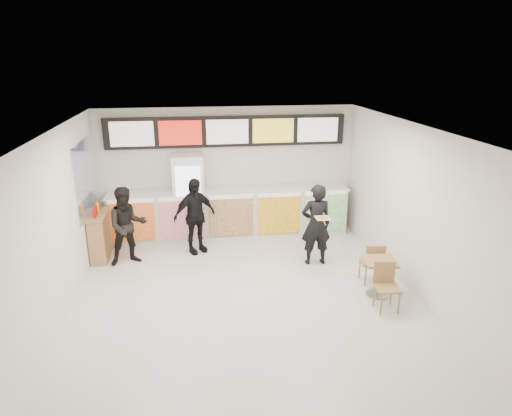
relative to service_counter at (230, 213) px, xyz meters
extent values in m
plane|color=beige|center=(0.00, -3.09, -0.57)|extent=(7.00, 7.00, 0.00)
plane|color=white|center=(0.00, -3.09, 2.43)|extent=(7.00, 7.00, 0.00)
plane|color=silver|center=(0.00, 0.41, 0.93)|extent=(6.00, 0.00, 6.00)
plane|color=silver|center=(-3.00, -3.09, 0.93)|extent=(0.00, 7.00, 7.00)
plane|color=silver|center=(3.00, -3.09, 0.93)|extent=(0.00, 7.00, 7.00)
cube|color=silver|center=(0.00, 0.01, -0.02)|extent=(5.50, 0.70, 1.10)
cube|color=silver|center=(0.00, 0.01, 0.55)|extent=(5.56, 0.76, 0.04)
cube|color=red|center=(-2.20, -0.37, 0.03)|extent=(0.99, 0.02, 0.90)
cube|color=#DE3191|center=(-1.10, -0.37, 0.03)|extent=(0.99, 0.02, 0.90)
cube|color=brown|center=(0.00, -0.37, 0.03)|extent=(0.99, 0.02, 0.90)
cube|color=yellow|center=(1.10, -0.37, 0.03)|extent=(0.99, 0.02, 0.90)
cube|color=green|center=(2.20, -0.37, 0.03)|extent=(0.99, 0.02, 0.90)
cube|color=black|center=(0.00, 0.33, 1.88)|extent=(5.50, 0.12, 0.70)
cube|color=silver|center=(-2.12, 0.26, 1.88)|extent=(0.95, 0.02, 0.55)
cube|color=red|center=(-1.06, 0.26, 1.88)|extent=(0.95, 0.02, 0.55)
cube|color=silver|center=(0.00, 0.26, 1.88)|extent=(0.95, 0.02, 0.55)
cube|color=yellow|center=(1.06, 0.26, 1.88)|extent=(0.95, 0.02, 0.55)
cube|color=white|center=(2.12, 0.26, 1.88)|extent=(0.95, 0.02, 0.55)
cube|color=white|center=(-0.93, 0.03, 0.43)|extent=(0.70, 0.65, 2.00)
cube|color=white|center=(-0.93, -0.31, 0.48)|extent=(0.54, 0.02, 1.50)
cylinder|color=#187B16|center=(-1.14, -0.27, -0.12)|extent=(0.07, 0.07, 0.22)
cylinder|color=#FFA115|center=(-1.00, -0.27, -0.12)|extent=(0.07, 0.07, 0.22)
cylinder|color=red|center=(-0.86, -0.27, -0.12)|extent=(0.07, 0.07, 0.22)
cylinder|color=blue|center=(-0.72, -0.27, -0.12)|extent=(0.07, 0.07, 0.22)
cylinder|color=#FFA115|center=(-1.14, -0.27, 0.26)|extent=(0.07, 0.07, 0.22)
cylinder|color=red|center=(-1.00, -0.27, 0.26)|extent=(0.07, 0.07, 0.22)
cylinder|color=blue|center=(-0.86, -0.27, 0.26)|extent=(0.07, 0.07, 0.22)
cylinder|color=#187B16|center=(-0.72, -0.27, 0.26)|extent=(0.07, 0.07, 0.22)
cylinder|color=red|center=(-1.14, -0.27, 0.64)|extent=(0.07, 0.07, 0.22)
cylinder|color=blue|center=(-1.00, -0.27, 0.64)|extent=(0.07, 0.07, 0.22)
cylinder|color=#187B16|center=(-0.86, -0.27, 0.64)|extent=(0.07, 0.07, 0.22)
cylinder|color=#FFA115|center=(-0.72, -0.27, 0.64)|extent=(0.07, 0.07, 0.22)
cylinder|color=blue|center=(-1.14, -0.27, 1.02)|extent=(0.07, 0.07, 0.22)
cylinder|color=#187B16|center=(-1.00, -0.27, 1.02)|extent=(0.07, 0.07, 0.22)
cylinder|color=#FFA115|center=(-0.86, -0.27, 1.02)|extent=(0.07, 0.07, 0.22)
cylinder|color=red|center=(-0.72, -0.27, 1.02)|extent=(0.07, 0.07, 0.22)
cube|color=#B2B7BF|center=(-2.99, -0.64, 1.18)|extent=(0.01, 2.00, 1.50)
imported|color=black|center=(1.59, -1.74, 0.28)|extent=(0.62, 0.41, 1.70)
imported|color=black|center=(-2.19, -1.18, 0.24)|extent=(0.93, 0.81, 1.63)
imported|color=black|center=(-0.83, -0.80, 0.26)|extent=(1.05, 0.80, 1.66)
cube|color=beige|center=(1.59, -2.19, 0.58)|extent=(0.28, 0.28, 0.01)
cone|color=#CC7233|center=(1.59, -2.19, 0.59)|extent=(0.36, 0.36, 0.02)
cube|color=#A07849|center=(2.36, -3.20, 0.09)|extent=(0.61, 0.61, 0.04)
cylinder|color=gray|center=(2.36, -3.20, -0.24)|extent=(0.07, 0.07, 0.66)
cylinder|color=gray|center=(2.36, -3.20, -0.56)|extent=(0.40, 0.40, 0.03)
cube|color=#A07849|center=(2.30, -3.70, -0.16)|extent=(0.42, 0.42, 0.04)
cube|color=#A07849|center=(2.30, -3.53, 0.05)|extent=(0.37, 0.07, 0.38)
cube|color=#A07849|center=(2.42, -2.70, -0.16)|extent=(0.42, 0.42, 0.04)
cube|color=#A07849|center=(2.42, -2.88, 0.05)|extent=(0.37, 0.07, 0.38)
cube|color=#A07849|center=(-2.82, -0.86, -0.10)|extent=(0.32, 0.85, 0.95)
cube|color=#A07849|center=(-2.82, -0.86, 0.40)|extent=(0.36, 0.89, 0.04)
cylinder|color=red|center=(-2.82, -1.09, 0.52)|extent=(0.06, 0.06, 0.19)
cylinder|color=red|center=(-2.82, -0.91, 0.52)|extent=(0.06, 0.06, 0.19)
cylinder|color=yellow|center=(-2.82, -0.73, 0.52)|extent=(0.06, 0.06, 0.19)
cylinder|color=brown|center=(-2.82, -0.56, 0.52)|extent=(0.06, 0.06, 0.19)
camera|label=1|loc=(-0.86, -10.11, 3.53)|focal=32.00mm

